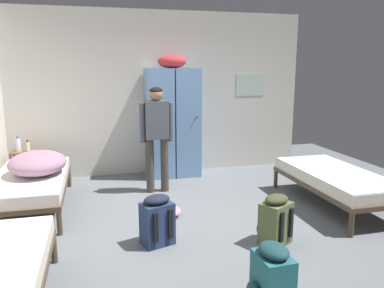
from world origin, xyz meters
The scene contains 14 objects.
ground_plane centered at (0.00, 0.00, 0.00)m, with size 8.16×8.16×0.00m, color slate.
room_backdrop centered at (-1.25, 1.29, 1.41)m, with size 5.22×5.02×2.83m.
locker_bank centered at (0.16, 2.20, 0.97)m, with size 0.90×0.55×2.07m.
shelf_unit centered at (-2.25, 2.19, 0.35)m, with size 0.38×0.30×0.57m.
bed_right centered at (2.00, 0.17, 0.38)m, with size 0.90×1.90×0.49m.
bed_left_rear centered at (-2.00, 1.04, 0.38)m, with size 0.90×1.90×0.49m.
bedding_heap centered at (-1.89, 1.03, 0.64)m, with size 0.73×0.87×0.30m.
person_traveler centered at (-0.25, 1.38, 0.96)m, with size 0.50×0.20×1.59m.
water_bottle centered at (-2.33, 2.21, 0.68)m, with size 0.07×0.07×0.23m.
lotion_bottle centered at (-2.18, 2.15, 0.65)m, with size 0.06×0.06×0.18m.
backpack_olive centered at (0.68, -0.67, 0.26)m, with size 0.40×0.41×0.55m.
backpack_navy centered at (-0.55, -0.36, 0.26)m, with size 0.38×0.39×0.55m.
backpack_teal centered at (0.13, -1.71, 0.26)m, with size 0.35×0.33×0.55m.
clothes_pile_pink centered at (-0.34, 0.36, 0.07)m, with size 0.44×0.40×0.13m.
Camera 1 is at (-1.13, -4.14, 1.87)m, focal length 35.48 mm.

